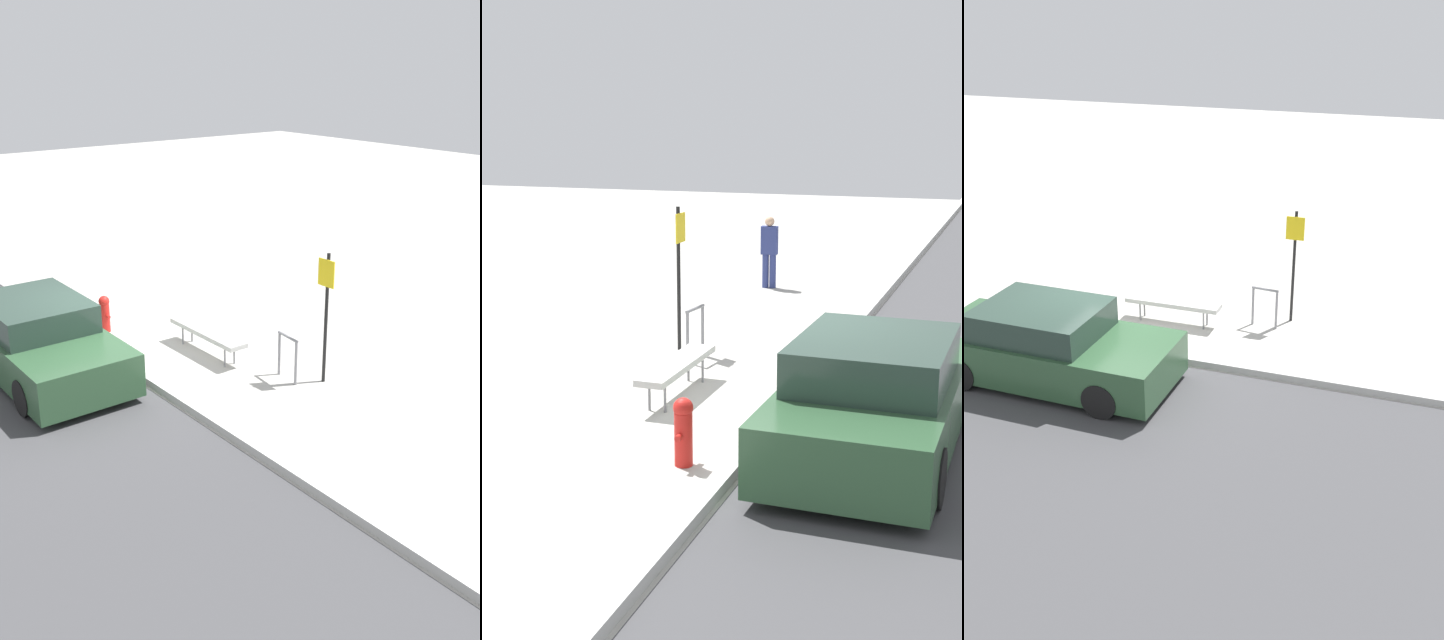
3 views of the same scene
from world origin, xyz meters
The scene contains 7 objects.
ground_plane centered at (0.00, 0.00, 0.00)m, with size 60.00×60.00×0.00m, color #ADAAA3.
curb centered at (0.00, 0.00, 0.07)m, with size 60.00×0.20×0.13m.
bench centered at (0.47, 1.54, 0.43)m, with size 1.96×0.40×0.48m.
bike_rack centered at (2.26, 1.96, 0.50)m, with size 0.55×0.11×0.83m.
sign_post centered at (2.70, 2.40, 1.38)m, with size 0.36×0.08×2.30m.
fire_hydrant centered at (-1.76, 0.57, 0.41)m, with size 0.36×0.22×0.77m.
parked_car_near centered at (-0.64, -1.30, 0.63)m, with size 4.25×1.89×1.35m.
Camera 3 is at (5.36, -10.67, 6.10)m, focal length 40.00 mm.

